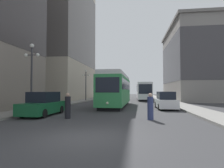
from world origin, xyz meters
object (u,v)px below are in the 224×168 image
object	(u,v)px
streetcar	(116,89)
parked_car_right_far	(166,101)
transit_bus	(143,91)
pedestrian_crossing_far	(68,106)
parked_car_left_mid	(104,95)
parked_car_left_near	(44,104)
lamp_post_left_far	(86,80)
pedestrian_crossing_near	(150,107)
lamp_post_left_near	(32,67)

from	to	relation	value
streetcar	parked_car_right_far	world-z (taller)	streetcar
transit_bus	pedestrian_crossing_far	distance (m)	26.94
parked_car_left_mid	parked_car_left_near	bearing A→B (deg)	-91.32
parked_car_right_far	pedestrian_crossing_far	xyz separation A→B (m)	(-7.76, -7.59, -0.02)
parked_car_left_near	lamp_post_left_far	size ratio (longest dim) A/B	0.82
parked_car_left_mid	parked_car_right_far	world-z (taller)	same
lamp_post_left_far	parked_car_left_near	bearing A→B (deg)	-84.32
parked_car_right_far	pedestrian_crossing_near	xyz separation A→B (m)	(-2.14, -7.45, -0.02)
transit_bus	pedestrian_crossing_near	size ratio (longest dim) A/B	7.04
parked_car_right_far	lamp_post_left_far	distance (m)	17.97
parked_car_left_near	lamp_post_left_near	size ratio (longest dim) A/B	0.77
parked_car_left_near	parked_car_right_far	xyz separation A→B (m)	(10.26, 6.21, -0.00)
parked_car_left_mid	lamp_post_left_near	size ratio (longest dim) A/B	0.72
transit_bus	parked_car_left_mid	distance (m)	9.23
parked_car_left_near	pedestrian_crossing_far	world-z (taller)	parked_car_left_near
parked_car_left_near	lamp_post_left_near	bearing A→B (deg)	144.20
streetcar	pedestrian_crossing_far	world-z (taller)	streetcar
parked_car_left_near	pedestrian_crossing_near	bearing A→B (deg)	-7.65
parked_car_left_mid	pedestrian_crossing_near	world-z (taller)	parked_car_left_mid
lamp_post_left_far	parked_car_left_mid	bearing A→B (deg)	77.37
pedestrian_crossing_far	lamp_post_left_near	xyz separation A→B (m)	(-4.40, 2.80, 3.18)
pedestrian_crossing_far	lamp_post_left_far	xyz separation A→B (m)	(-4.40, 20.48, 2.99)
streetcar	lamp_post_left_near	size ratio (longest dim) A/B	2.08
lamp_post_left_far	lamp_post_left_near	bearing A→B (deg)	-90.00
streetcar	parked_car_left_near	distance (m)	10.14
parked_car_right_far	lamp_post_left_far	xyz separation A→B (m)	(-12.16, 12.89, 2.97)
lamp_post_left_near	lamp_post_left_far	xyz separation A→B (m)	(-0.00, 17.68, -0.19)
pedestrian_crossing_near	pedestrian_crossing_far	bearing A→B (deg)	-53.51
streetcar	parked_car_left_near	world-z (taller)	streetcar
transit_bus	lamp_post_left_near	world-z (taller)	lamp_post_left_near
parked_car_left_mid	lamp_post_left_far	distance (m)	9.18
lamp_post_left_near	parked_car_right_far	bearing A→B (deg)	21.50
lamp_post_left_near	pedestrian_crossing_far	bearing A→B (deg)	-32.45
parked_car_right_far	pedestrian_crossing_far	world-z (taller)	parked_car_right_far
parked_car_left_mid	streetcar	bearing A→B (deg)	-77.02
transit_bus	pedestrian_crossing_far	bearing A→B (deg)	-104.16
pedestrian_crossing_far	lamp_post_left_near	size ratio (longest dim) A/B	0.30
parked_car_left_near	pedestrian_crossing_far	bearing A→B (deg)	-27.80
streetcar	lamp_post_left_near	xyz separation A→B (m)	(-6.68, -7.43, 1.90)
streetcar	parked_car_left_mid	world-z (taller)	streetcar
parked_car_right_far	pedestrian_crossing_near	size ratio (longest dim) A/B	2.58
streetcar	pedestrian_crossing_far	distance (m)	10.55
transit_bus	pedestrian_crossing_near	distance (m)	26.08
parked_car_left_mid	lamp_post_left_near	world-z (taller)	lamp_post_left_near
parked_car_right_far	lamp_post_left_far	size ratio (longest dim) A/B	0.81
streetcar	lamp_post_left_far	xyz separation A→B (m)	(-6.68, 10.25, 1.71)
transit_bus	parked_car_left_near	distance (m)	26.32
pedestrian_crossing_near	parked_car_right_far	bearing A→B (deg)	-160.97
lamp_post_left_near	transit_bus	bearing A→B (deg)	65.56
lamp_post_left_far	transit_bus	bearing A→B (deg)	28.22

